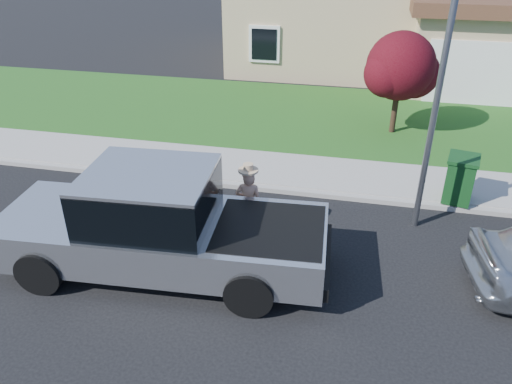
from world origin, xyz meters
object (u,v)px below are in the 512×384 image
woman (249,203)px  street_lamp (439,89)px  pickup_truck (160,226)px  ornamental_tree (401,69)px  trash_bin (460,178)px

woman → street_lamp: size_ratio=0.31×
pickup_truck → woman: pickup_truck is taller
ornamental_tree → street_lamp: size_ratio=0.56×
ornamental_tree → trash_bin: bearing=-72.2°
woman → ornamental_tree: (3.26, 6.73, 1.31)m
street_lamp → pickup_truck: bearing=-146.4°
ornamental_tree → trash_bin: 4.79m
ornamental_tree → pickup_truck: bearing=-119.5°
woman → ornamental_tree: 7.60m
woman → trash_bin: bearing=-157.1°
woman → street_lamp: (3.63, 1.14, 2.41)m
trash_bin → woman: bearing=-140.9°
pickup_truck → ornamental_tree: 9.55m
pickup_truck → street_lamp: (5.03, 2.66, 2.24)m
pickup_truck → trash_bin: pickup_truck is taller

